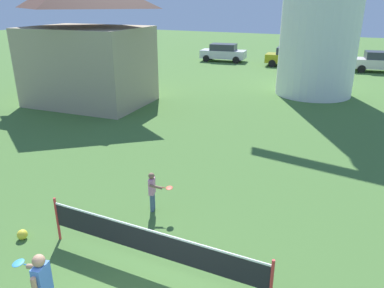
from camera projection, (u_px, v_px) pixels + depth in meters
tennis_net at (150, 242)px, 7.60m from camera, size 5.08×0.06×1.10m
player_near at (42, 285)px, 6.30m from camera, size 0.83×0.47×1.41m
player_far at (153, 189)px, 9.82m from camera, size 0.74×0.36×1.11m
stray_ball at (22, 235)px, 8.80m from camera, size 0.24×0.24×0.24m
parked_car_silver at (223, 52)px, 33.99m from camera, size 4.21×2.30×1.56m
parked_car_mustard at (291, 57)px, 31.36m from camera, size 4.20×2.19×1.56m
parked_car_cream at (381, 61)px, 28.94m from camera, size 4.46×2.46×1.56m
chapel at (86, 41)px, 19.33m from camera, size 6.60×5.03×7.60m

